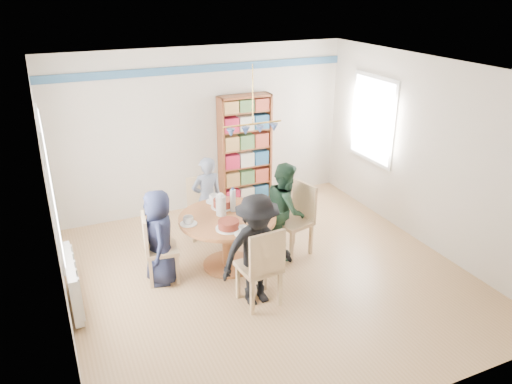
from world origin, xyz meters
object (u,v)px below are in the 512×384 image
chair_left (155,245)px  person_near (257,251)px  person_left (159,237)px  bookshelf (245,151)px  radiator (73,282)px  chair_near (262,264)px  person_far (207,199)px  person_right (285,209)px  dining_table (228,230)px  chair_right (298,215)px  chair_far (201,204)px

chair_left → person_near: bearing=-43.9°
person_left → bookshelf: size_ratio=0.67×
radiator → chair_near: (2.06, -0.88, 0.22)m
person_far → person_right: bearing=130.3°
person_left → bookshelf: (1.98, 1.89, 0.30)m
person_far → radiator: bearing=23.1°
dining_table → chair_left: chair_left is taller
chair_left → person_right: bearing=-1.1°
dining_table → chair_right: bearing=-1.1°
chair_right → bookshelf: size_ratio=0.54×
dining_table → bookshelf: size_ratio=0.68×
chair_left → person_near: (1.00, -0.96, 0.19)m
chair_near → person_far: bearing=90.6°
chair_near → dining_table: bearing=92.2°
chair_right → bookshelf: bearing=89.7°
dining_table → person_right: bearing=0.8°
chair_far → bookshelf: (1.09, 0.86, 0.44)m
chair_right → chair_near: 1.42m
chair_near → person_near: (-0.02, 0.10, 0.14)m
chair_right → person_near: (-1.03, -0.89, 0.14)m
dining_table → person_left: (-0.92, 0.01, 0.08)m
person_left → person_right: bearing=99.0°
radiator → bookshelf: size_ratio=0.53×
dining_table → person_left: person_left is taller
radiator → bookshelf: (3.08, 2.04, 0.59)m
person_far → chair_right: bearing=134.8°
dining_table → chair_near: size_ratio=1.25×
chair_near → person_left: size_ratio=0.82×
person_far → bookshelf: size_ratio=0.68×
chair_far → person_far: bearing=-72.3°
radiator → person_near: bearing=-20.8°
chair_far → person_far: size_ratio=0.70×
dining_table → bookshelf: bearing=60.8°
chair_near → person_far: (-0.02, 1.91, 0.08)m
person_far → chair_left: bearing=36.4°
chair_near → person_right: (0.83, 1.03, 0.11)m
chair_left → chair_right: size_ratio=0.91×
chair_left → chair_far: bearing=46.4°
chair_left → person_left: person_left is taller
person_far → bookshelf: (1.04, 1.01, 0.29)m
chair_right → person_left: (-1.97, 0.03, 0.07)m
dining_table → chair_near: bearing=-87.8°
radiator → person_left: person_left is taller
radiator → person_far: person_far is taller
chair_left → person_far: person_far is taller
chair_left → chair_near: size_ratio=0.90×
dining_table → person_near: person_near is taller
chair_left → person_far: 1.31m
chair_right → person_near: size_ratio=0.73×
person_right → person_far: (-0.85, 0.88, -0.04)m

